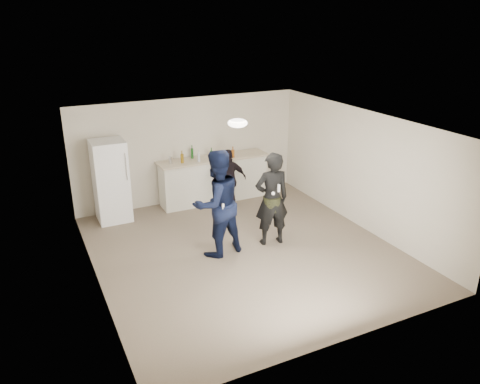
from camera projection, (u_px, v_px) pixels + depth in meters
name	position (u px, v px, depth m)	size (l,w,h in m)	color
floor	(244.00, 251.00, 9.07)	(6.00, 6.00, 0.00)	#6B5B4C
ceiling	(245.00, 124.00, 8.17)	(6.00, 6.00, 0.00)	silver
wall_back	(189.00, 150.00, 11.14)	(6.00, 6.00, 0.00)	beige
wall_front	(347.00, 264.00, 6.10)	(6.00, 6.00, 0.00)	beige
wall_left	(91.00, 217.00, 7.50)	(6.00, 6.00, 0.00)	beige
wall_right	(363.00, 170.00, 9.73)	(6.00, 6.00, 0.00)	beige
counter	(214.00, 180.00, 11.32)	(2.60, 0.56, 1.05)	silver
counter_top	(213.00, 158.00, 11.12)	(2.68, 0.64, 0.04)	beige
fridge	(111.00, 181.00, 10.13)	(0.70, 0.70, 1.80)	white
fridge_handle	(126.00, 167.00, 9.79)	(0.02, 0.02, 0.60)	silver
ceiling_dome	(238.00, 123.00, 8.44)	(0.36, 0.36, 0.16)	white
shaker	(170.00, 160.00, 10.63)	(0.08, 0.08, 0.17)	silver
man	(217.00, 204.00, 8.62)	(0.99, 0.77, 2.04)	#101B43
woman	(272.00, 199.00, 9.05)	(0.68, 0.45, 1.88)	black
camo_shorts	(272.00, 203.00, 9.08)	(0.34, 0.34, 0.28)	#2D3418
spectator	(229.00, 180.00, 10.70)	(0.85, 0.36, 1.46)	black
remote_man	(223.00, 207.00, 8.38)	(0.04, 0.04, 0.15)	white
nunchuk_man	(228.00, 209.00, 8.48)	(0.07, 0.07, 0.07)	white
remote_woman	(279.00, 188.00, 8.73)	(0.04, 0.04, 0.15)	white
nunchuk_woman	(273.00, 193.00, 8.75)	(0.07, 0.07, 0.07)	white
bottle_cluster	(204.00, 156.00, 10.91)	(1.31, 0.40, 0.24)	#174D16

